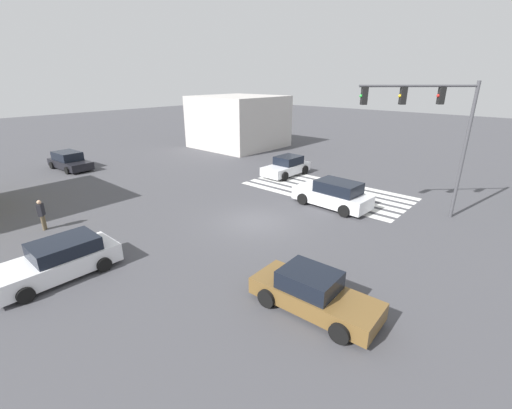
# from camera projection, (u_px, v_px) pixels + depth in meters

# --- Properties ---
(ground_plane) EXTENTS (141.59, 141.59, 0.00)m
(ground_plane) POSITION_uv_depth(u_px,v_px,m) (256.00, 222.00, 18.98)
(ground_plane) COLOR #47474C
(crosswalk_markings) EXTENTS (11.41, 5.35, 0.01)m
(crosswalk_markings) POSITION_uv_depth(u_px,v_px,m) (325.00, 190.00, 24.21)
(crosswalk_markings) COLOR silver
(crosswalk_markings) RESTS_ON ground_plane
(traffic_signal_mast) EXTENTS (4.45, 4.45, 7.38)m
(traffic_signal_mast) POSITION_uv_depth(u_px,v_px,m) (434.00, 121.00, 17.63)
(traffic_signal_mast) COLOR #47474C
(traffic_signal_mast) RESTS_ON ground_plane
(car_0) EXTENTS (2.20, 4.60, 1.46)m
(car_0) POSITION_uv_depth(u_px,v_px,m) (59.00, 260.00, 13.63)
(car_0) COLOR silver
(car_0) RESTS_ON ground_plane
(car_2) EXTENTS (4.51, 2.09, 1.43)m
(car_2) POSITION_uv_depth(u_px,v_px,m) (313.00, 293.00, 11.62)
(car_2) COLOR brown
(car_2) RESTS_ON ground_plane
(car_3) EXTENTS (4.82, 2.33, 1.68)m
(car_3) POSITION_uv_depth(u_px,v_px,m) (333.00, 195.00, 20.93)
(car_3) COLOR silver
(car_3) RESTS_ON ground_plane
(car_4) EXTENTS (2.16, 4.38, 1.53)m
(car_4) POSITION_uv_depth(u_px,v_px,m) (287.00, 167.00, 27.80)
(car_4) COLOR silver
(car_4) RESTS_ON ground_plane
(car_5) EXTENTS (4.70, 2.33, 1.49)m
(car_5) POSITION_uv_depth(u_px,v_px,m) (69.00, 161.00, 29.67)
(car_5) COLOR black
(car_5) RESTS_ON ground_plane
(corner_building) EXTENTS (8.62, 8.62, 5.59)m
(corner_building) POSITION_uv_depth(u_px,v_px,m) (239.00, 122.00, 38.71)
(corner_building) COLOR #BCB7B2
(corner_building) RESTS_ON ground_plane
(pedestrian) EXTENTS (0.41, 0.41, 1.64)m
(pedestrian) POSITION_uv_depth(u_px,v_px,m) (42.00, 213.00, 17.71)
(pedestrian) COLOR brown
(pedestrian) RESTS_ON ground_plane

